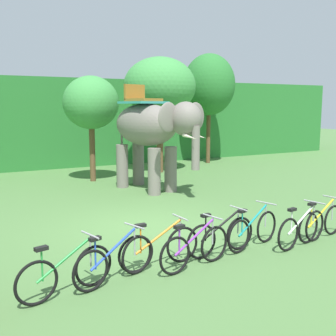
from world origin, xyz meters
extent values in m
plane|color=#4C753D|center=(0.00, 0.00, 0.00)|extent=(80.00, 80.00, 0.00)
cube|color=#28702D|center=(0.00, 13.74, 2.18)|extent=(36.00, 6.00, 4.36)
cylinder|color=brown|center=(0.78, 6.88, 1.10)|extent=(0.23, 0.23, 2.20)
ellipsoid|color=#3D8E42|center=(0.78, 6.88, 3.14)|extent=(2.19, 2.19, 2.09)
cylinder|color=brown|center=(4.19, 7.62, 1.36)|extent=(0.31, 0.31, 2.71)
ellipsoid|color=#3D8E42|center=(4.19, 7.62, 3.87)|extent=(3.22, 3.22, 2.58)
cylinder|color=brown|center=(7.83, 9.14, 1.34)|extent=(0.21, 0.21, 2.68)
ellipsoid|color=#28702D|center=(7.83, 9.14, 4.10)|extent=(2.70, 2.70, 3.16)
ellipsoid|color=slate|center=(1.98, 4.37, 2.35)|extent=(2.12, 3.17, 1.50)
cylinder|color=slate|center=(2.59, 3.60, 0.80)|extent=(0.44, 0.44, 1.60)
cylinder|color=slate|center=(1.84, 3.40, 0.80)|extent=(0.44, 0.44, 1.60)
cylinder|color=slate|center=(2.11, 5.34, 0.80)|extent=(0.44, 0.44, 1.60)
cylinder|color=slate|center=(1.37, 5.13, 0.80)|extent=(0.44, 0.44, 1.60)
ellipsoid|color=slate|center=(2.51, 2.44, 2.60)|extent=(1.26, 1.33, 1.10)
ellipsoid|color=slate|center=(3.06, 2.75, 2.65)|extent=(0.85, 0.38, 0.96)
ellipsoid|color=slate|center=(1.87, 2.42, 2.65)|extent=(0.85, 0.38, 0.96)
cylinder|color=slate|center=(2.63, 2.01, 1.70)|extent=(0.26, 0.26, 1.40)
cone|color=beige|center=(2.83, 2.11, 2.05)|extent=(0.26, 0.57, 0.21)
cone|color=beige|center=(2.40, 2.00, 2.05)|extent=(0.26, 0.57, 0.21)
cube|color=teal|center=(1.95, 4.47, 3.13)|extent=(1.63, 1.61, 0.08)
cube|color=olive|center=(1.95, 4.47, 3.22)|extent=(1.16, 1.30, 0.10)
cube|color=olive|center=(1.82, 4.95, 3.50)|extent=(0.89, 0.34, 0.56)
cylinder|color=slate|center=(1.60, 5.74, 1.90)|extent=(0.08, 0.08, 0.90)
torus|color=black|center=(-3.16, -2.80, 0.36)|extent=(0.70, 0.22, 0.71)
torus|color=black|center=(-2.20, -2.56, 0.36)|extent=(0.70, 0.22, 0.71)
cylinder|color=green|center=(-2.70, -2.69, 0.60)|extent=(0.95, 0.28, 0.54)
cylinder|color=green|center=(-3.07, -2.78, 0.61)|extent=(0.03, 0.03, 0.52)
cube|color=black|center=(-3.07, -2.78, 0.88)|extent=(0.22, 0.15, 0.06)
cylinder|color=#9E9EA3|center=(-2.24, -2.57, 0.64)|extent=(0.03, 0.03, 0.55)
cylinder|color=#9E9EA3|center=(-2.24, -2.57, 0.91)|extent=(0.16, 0.51, 0.03)
torus|color=black|center=(-2.30, -2.74, 0.36)|extent=(0.69, 0.27, 0.71)
torus|color=black|center=(-1.35, -2.44, 0.36)|extent=(0.69, 0.27, 0.71)
cylinder|color=blue|center=(-1.85, -2.60, 0.60)|extent=(0.94, 0.34, 0.54)
cylinder|color=blue|center=(-2.21, -2.71, 0.61)|extent=(0.03, 0.03, 0.52)
cube|color=black|center=(-2.21, -2.71, 0.88)|extent=(0.22, 0.16, 0.06)
cylinder|color=#9E9EA3|center=(-1.40, -2.45, 0.64)|extent=(0.03, 0.03, 0.55)
cylinder|color=#9E9EA3|center=(-1.40, -2.45, 0.91)|extent=(0.19, 0.50, 0.03)
torus|color=black|center=(-1.35, -2.39, 0.36)|extent=(0.71, 0.09, 0.71)
torus|color=black|center=(-0.35, -2.34, 0.36)|extent=(0.71, 0.09, 0.71)
cylinder|color=orange|center=(-0.88, -2.36, 0.60)|extent=(0.97, 0.10, 0.54)
cylinder|color=orange|center=(-1.25, -2.38, 0.61)|extent=(0.03, 0.03, 0.52)
cube|color=black|center=(-1.25, -2.38, 0.88)|extent=(0.21, 0.11, 0.06)
cylinder|color=#9E9EA3|center=(-0.40, -2.34, 0.64)|extent=(0.03, 0.03, 0.55)
cylinder|color=#9E9EA3|center=(-0.40, -2.34, 0.91)|extent=(0.06, 0.52, 0.03)
torus|color=black|center=(-0.77, -2.79, 0.36)|extent=(0.71, 0.19, 0.71)
torus|color=black|center=(0.22, -2.59, 0.36)|extent=(0.71, 0.19, 0.71)
cylinder|color=purple|center=(-0.30, -2.70, 0.60)|extent=(0.96, 0.23, 0.54)
cylinder|color=purple|center=(-0.67, -2.77, 0.61)|extent=(0.03, 0.03, 0.52)
cube|color=black|center=(-0.67, -2.77, 0.88)|extent=(0.22, 0.14, 0.06)
cylinder|color=#9E9EA3|center=(0.17, -2.60, 0.64)|extent=(0.03, 0.03, 0.55)
cylinder|color=#9E9EA3|center=(0.17, -2.60, 0.91)|extent=(0.13, 0.52, 0.03)
torus|color=black|center=(0.07, -2.37, 0.36)|extent=(0.71, 0.10, 0.71)
torus|color=black|center=(1.06, -2.29, 0.36)|extent=(0.71, 0.10, 0.71)
cylinder|color=black|center=(0.54, -2.33, 0.60)|extent=(0.97, 0.12, 0.54)
cylinder|color=black|center=(0.17, -2.36, 0.61)|extent=(0.03, 0.03, 0.52)
cube|color=black|center=(0.17, -2.36, 0.88)|extent=(0.21, 0.11, 0.06)
cylinder|color=#9E9EA3|center=(1.01, -2.30, 0.64)|extent=(0.03, 0.03, 0.55)
cylinder|color=#9E9EA3|center=(1.01, -2.30, 0.91)|extent=(0.07, 0.52, 0.03)
torus|color=black|center=(0.92, -2.45, 0.36)|extent=(0.70, 0.23, 0.71)
torus|color=black|center=(1.89, -2.19, 0.36)|extent=(0.70, 0.23, 0.71)
cylinder|color=teal|center=(1.38, -2.33, 0.60)|extent=(0.95, 0.30, 0.54)
cylinder|color=teal|center=(1.02, -2.43, 0.61)|extent=(0.03, 0.03, 0.52)
cube|color=black|center=(1.02, -2.43, 0.88)|extent=(0.22, 0.15, 0.06)
cylinder|color=#9E9EA3|center=(1.84, -2.20, 0.64)|extent=(0.03, 0.03, 0.55)
cylinder|color=#9E9EA3|center=(1.84, -2.20, 0.91)|extent=(0.17, 0.51, 0.03)
torus|color=black|center=(1.91, -2.84, 0.36)|extent=(0.71, 0.19, 0.71)
torus|color=black|center=(2.89, -2.64, 0.36)|extent=(0.71, 0.19, 0.71)
cylinder|color=silver|center=(2.37, -2.74, 0.60)|extent=(0.96, 0.23, 0.54)
cylinder|color=silver|center=(2.01, -2.82, 0.61)|extent=(0.03, 0.03, 0.52)
cube|color=black|center=(2.01, -2.82, 0.88)|extent=(0.22, 0.14, 0.06)
cylinder|color=#9E9EA3|center=(2.84, -2.65, 0.64)|extent=(0.03, 0.03, 0.55)
cylinder|color=#9E9EA3|center=(2.84, -2.65, 0.91)|extent=(0.13, 0.52, 0.03)
torus|color=black|center=(2.65, -2.67, 0.36)|extent=(0.71, 0.17, 0.71)
torus|color=black|center=(3.64, -2.50, 0.36)|extent=(0.71, 0.17, 0.71)
cylinder|color=yellow|center=(3.12, -2.59, 0.60)|extent=(0.96, 0.21, 0.54)
cylinder|color=yellow|center=(2.75, -2.66, 0.61)|extent=(0.03, 0.03, 0.52)
cube|color=black|center=(2.75, -2.66, 0.88)|extent=(0.21, 0.13, 0.06)
cylinder|color=#9E9EA3|center=(3.59, -2.51, 0.64)|extent=(0.03, 0.03, 0.55)
cylinder|color=#9E9EA3|center=(3.59, -2.51, 0.91)|extent=(0.12, 0.52, 0.03)
camera|label=1|loc=(-4.13, -8.88, 3.00)|focal=43.52mm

